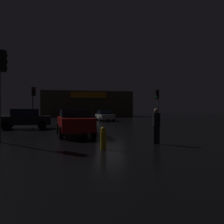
% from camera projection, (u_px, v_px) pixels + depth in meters
% --- Properties ---
extents(ground_plane, '(120.00, 120.00, 0.00)m').
position_uv_depth(ground_plane, '(108.00, 128.00, 18.08)').
color(ground_plane, black).
extents(store_building, '(18.69, 6.90, 5.32)m').
position_uv_depth(store_building, '(87.00, 104.00, 48.33)').
color(store_building, brown).
rests_on(store_building, ground).
extents(traffic_signal_main, '(0.42, 0.42, 3.81)m').
position_uv_depth(traffic_signal_main, '(157.00, 99.00, 25.89)').
color(traffic_signal_main, '#595B60').
rests_on(traffic_signal_main, ground).
extents(traffic_signal_opposite, '(0.42, 0.42, 4.34)m').
position_uv_depth(traffic_signal_opposite, '(2.00, 75.00, 10.55)').
color(traffic_signal_opposite, '#595B60').
rests_on(traffic_signal_opposite, ground).
extents(traffic_signal_cross_left, '(0.42, 0.42, 3.82)m').
position_uv_depth(traffic_signal_cross_left, '(33.00, 98.00, 22.92)').
color(traffic_signal_cross_left, '#595B60').
rests_on(traffic_signal_cross_left, ground).
extents(car_near, '(4.03, 2.07, 1.58)m').
position_uv_depth(car_near, '(25.00, 119.00, 17.85)').
color(car_near, black).
rests_on(car_near, ground).
extents(car_far, '(2.17, 4.10, 1.44)m').
position_uv_depth(car_far, '(105.00, 115.00, 29.76)').
color(car_far, silver).
rests_on(car_far, ground).
extents(car_crossing, '(2.24, 4.54, 1.53)m').
position_uv_depth(car_crossing, '(74.00, 122.00, 13.40)').
color(car_crossing, '#A51414').
rests_on(car_crossing, ground).
extents(pedestrian, '(0.48, 0.48, 1.60)m').
position_uv_depth(pedestrian, '(156.00, 123.00, 10.06)').
color(pedestrian, black).
rests_on(pedestrian, ground).
extents(fire_hydrant, '(0.22, 0.22, 0.87)m').
position_uv_depth(fire_hydrant, '(103.00, 138.00, 8.70)').
color(fire_hydrant, gold).
rests_on(fire_hydrant, ground).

